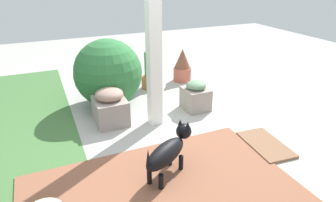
# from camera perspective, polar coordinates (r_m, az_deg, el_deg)

# --- Properties ---
(ground_plane) EXTENTS (12.00, 12.00, 0.00)m
(ground_plane) POSITION_cam_1_polar(r_m,az_deg,el_deg) (3.58, 0.67, -6.70)
(ground_plane) COLOR #A7A49D
(porch_pillar) EXTENTS (0.15, 0.15, 2.56)m
(porch_pillar) POSITION_cam_1_polar(r_m,az_deg,el_deg) (3.48, -2.83, 14.94)
(porch_pillar) COLOR white
(porch_pillar) RESTS_ON ground
(stone_planter_nearest) EXTENTS (0.37, 0.33, 0.42)m
(stone_planter_nearest) POSITION_cam_1_polar(r_m,az_deg,el_deg) (4.19, 5.27, 0.94)
(stone_planter_nearest) COLOR gray
(stone_planter_nearest) RESTS_ON ground
(stone_planter_mid) EXTENTS (0.46, 0.39, 0.47)m
(stone_planter_mid) POSITION_cam_1_polar(r_m,az_deg,el_deg) (3.86, -10.92, -1.10)
(stone_planter_mid) COLOR gray
(stone_planter_mid) RESTS_ON ground
(round_shrub) EXTENTS (0.95, 0.95, 0.95)m
(round_shrub) POSITION_cam_1_polar(r_m,az_deg,el_deg) (4.31, -11.30, 5.25)
(round_shrub) COLOR #2C6936
(round_shrub) RESTS_ON ground
(terracotta_pot_spiky) EXTENTS (0.31, 0.31, 0.57)m
(terracotta_pot_spiky) POSITION_cam_1_polar(r_m,az_deg,el_deg) (5.24, 2.74, 6.69)
(terracotta_pot_spiky) COLOR #B25645
(terracotta_pot_spiky) RESTS_ON ground
(terracotta_pot_tall) EXTENTS (0.25, 0.25, 0.61)m
(terracotta_pot_tall) POSITION_cam_1_polar(r_m,az_deg,el_deg) (4.92, -3.65, 4.84)
(terracotta_pot_tall) COLOR #A65E3E
(terracotta_pot_tall) RESTS_ON ground
(dog) EXTENTS (0.48, 0.63, 0.47)m
(dog) POSITION_cam_1_polar(r_m,az_deg,el_deg) (2.83, 0.10, -9.42)
(dog) COLOR black
(dog) RESTS_ON ground
(doormat) EXTENTS (0.68, 0.42, 0.03)m
(doormat) POSITION_cam_1_polar(r_m,az_deg,el_deg) (3.57, 18.02, -7.86)
(doormat) COLOR brown
(doormat) RESTS_ON ground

